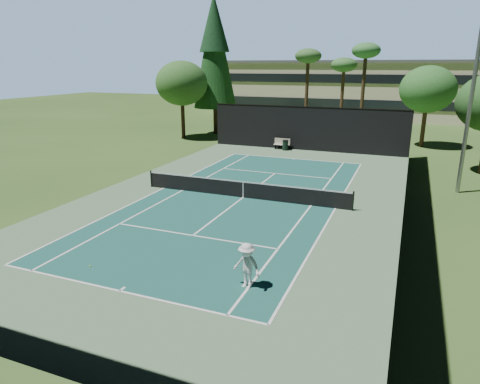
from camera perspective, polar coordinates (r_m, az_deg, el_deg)
The scene contains 21 objects.
ground at distance 25.57m, azimuth 0.41°, elevation -0.77°, with size 160.00×160.00×0.00m, color #335520.
apron_slab at distance 25.57m, azimuth 0.41°, elevation -0.76°, with size 18.00×32.00×0.01m, color #577B56.
court_surface at distance 25.56m, azimuth 0.41°, elevation -0.75°, with size 10.97×23.77×0.01m, color #1A564C.
court_lines at distance 25.56m, azimuth 0.41°, elevation -0.73°, with size 11.07×23.87×0.01m.
tennis_net at distance 25.41m, azimuth 0.42°, elevation 0.43°, with size 12.90×0.10×1.10m.
fence at distance 25.10m, azimuth 0.48°, elevation 3.65°, with size 18.04×32.05×4.03m.
player at distance 15.25m, azimuth 0.90°, elevation -9.80°, with size 1.10×0.63×1.70m, color white.
tennis_ball_a at distance 18.05m, azimuth -19.35°, elevation -9.30°, with size 0.07×0.07×0.07m, color #E1EF36.
tennis_ball_b at distance 28.08m, azimuth 1.32°, elevation 0.89°, with size 0.07×0.07×0.07m, color #E4F637.
tennis_ball_c at distance 28.84m, azimuth 2.87°, elevation 1.29°, with size 0.07×0.07×0.07m, color #C9D730.
tennis_ball_d at distance 33.33m, azimuth -6.03°, elevation 3.32°, with size 0.07×0.07×0.07m, color #D8F537.
park_bench at distance 40.60m, azimuth 5.62°, elevation 6.46°, with size 1.50×0.45×1.02m.
trash_bin at distance 40.11m, azimuth 6.05°, elevation 6.22°, with size 0.56×0.56×0.95m.
pine_tree at distance 49.40m, azimuth -3.43°, elevation 18.78°, with size 4.80×4.80×15.00m.
palm_a at distance 47.99m, azimuth 9.07°, elevation 17.05°, with size 2.80×2.80×9.32m.
palm_b at distance 49.29m, azimuth 13.69°, elevation 15.82°, with size 2.80×2.80×8.42m.
palm_c at distance 46.00m, azimuth 16.43°, elevation 17.16°, with size 2.80×2.80×9.77m.
decid_tree_a at distance 44.80m, azimuth 23.76°, elevation 12.40°, with size 5.12×5.12×7.62m.
decid_tree_c at distance 46.76m, azimuth -7.78°, elevation 14.15°, with size 5.44×5.44×8.09m.
campus_building at distance 69.37m, azimuth 14.79°, elevation 13.22°, with size 40.50×12.50×8.30m.
light_pole at distance 28.92m, azimuth 28.66°, elevation 12.31°, with size 0.90×0.25×12.22m.
Camera 1 is at (8.88, -22.73, 7.62)m, focal length 32.00 mm.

